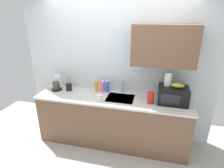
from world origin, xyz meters
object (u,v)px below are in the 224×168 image
(microwave, at_px, (173,95))
(utensil_crock, at_px, (69,87))
(dish_soap_bottle_pink, at_px, (103,86))
(cereal_canister, at_px, (151,98))
(mug_white, at_px, (99,97))
(coffee_maker, at_px, (57,84))
(banana_bunch, at_px, (178,85))
(dish_soap_bottle_orange, at_px, (97,85))
(paper_towel_roll, at_px, (168,79))
(dish_soap_bottle_blue, at_px, (107,86))

(microwave, relative_size, utensil_crock, 1.65)
(microwave, height_order, dish_soap_bottle_pink, microwave)
(cereal_canister, bearing_deg, mug_white, -173.75)
(coffee_maker, xyz_separation_m, dish_soap_bottle_pink, (0.86, 0.09, 0.01))
(cereal_canister, xyz_separation_m, mug_white, (-0.82, -0.09, -0.05))
(banana_bunch, bearing_deg, dish_soap_bottle_orange, 173.87)
(banana_bunch, xyz_separation_m, dish_soap_bottle_pink, (-1.25, 0.15, -0.19))
(paper_towel_roll, bearing_deg, banana_bunch, -18.43)
(dish_soap_bottle_blue, bearing_deg, microwave, -8.46)
(paper_towel_roll, bearing_deg, dish_soap_bottle_blue, 173.56)
(microwave, xyz_separation_m, cereal_canister, (-0.34, -0.10, -0.04))
(mug_white, bearing_deg, cereal_canister, 6.25)
(banana_bunch, height_order, dish_soap_bottle_pink, banana_bunch)
(mug_white, height_order, utensil_crock, utensil_crock)
(banana_bunch, xyz_separation_m, cereal_canister, (-0.39, -0.10, -0.21))
(microwave, xyz_separation_m, dish_soap_bottle_orange, (-1.32, 0.15, -0.02))
(banana_bunch, bearing_deg, utensil_crock, 177.88)
(dish_soap_bottle_blue, height_order, mug_white, dish_soap_bottle_blue)
(dish_soap_bottle_orange, distance_m, cereal_canister, 1.01)
(dish_soap_bottle_pink, distance_m, dish_soap_bottle_orange, 0.12)
(microwave, height_order, banana_bunch, banana_bunch)
(dish_soap_bottle_pink, relative_size, mug_white, 2.50)
(banana_bunch, distance_m, paper_towel_roll, 0.18)
(coffee_maker, bearing_deg, microwave, -1.66)
(cereal_canister, bearing_deg, paper_towel_roll, 32.01)
(dish_soap_bottle_orange, bearing_deg, microwave, -6.43)
(mug_white, bearing_deg, microwave, 9.21)
(dish_soap_bottle_orange, distance_m, mug_white, 0.38)
(banana_bunch, xyz_separation_m, utensil_crock, (-1.88, 0.07, -0.23))
(paper_towel_roll, height_order, dish_soap_bottle_pink, paper_towel_roll)
(banana_bunch, relative_size, dish_soap_bottle_orange, 0.82)
(microwave, xyz_separation_m, mug_white, (-1.16, -0.19, -0.09))
(paper_towel_roll, height_order, mug_white, paper_towel_roll)
(dish_soap_bottle_orange, bearing_deg, paper_towel_roll, -4.55)
(banana_bunch, bearing_deg, dish_soap_bottle_blue, 171.97)
(dish_soap_bottle_blue, relative_size, mug_white, 2.59)
(paper_towel_roll, height_order, utensil_crock, paper_towel_roll)
(microwave, relative_size, dish_soap_bottle_pink, 1.93)
(microwave, distance_m, banana_bunch, 0.18)
(dish_soap_bottle_blue, height_order, cereal_canister, dish_soap_bottle_blue)
(microwave, height_order, mug_white, microwave)
(utensil_crock, bearing_deg, dish_soap_bottle_orange, 8.57)
(cereal_canister, bearing_deg, coffee_maker, 174.75)
(coffee_maker, xyz_separation_m, mug_white, (0.90, -0.25, -0.06))
(banana_bunch, distance_m, mug_white, 1.25)
(dish_soap_bottle_pink, bearing_deg, banana_bunch, -6.89)
(banana_bunch, height_order, mug_white, banana_bunch)
(microwave, xyz_separation_m, dish_soap_bottle_blue, (-1.12, 0.17, -0.02))
(dish_soap_bottle_blue, bearing_deg, banana_bunch, -8.03)
(coffee_maker, height_order, dish_soap_bottle_pink, coffee_maker)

